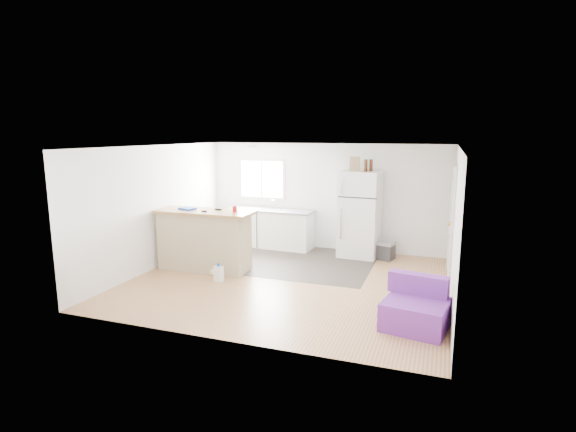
{
  "coord_description": "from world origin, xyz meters",
  "views": [
    {
      "loc": [
        2.57,
        -7.31,
        2.64
      ],
      "look_at": [
        -0.26,
        0.7,
        1.05
      ],
      "focal_mm": 28.0,
      "sensor_mm": 36.0,
      "label": 1
    }
  ],
  "objects_px": {
    "peninsula": "(205,240)",
    "cooler": "(382,250)",
    "mop": "(215,263)",
    "bottle_right": "(371,165)",
    "purple_seat": "(416,309)",
    "bottle_left": "(366,165)",
    "blue_tray": "(187,209)",
    "refrigerator": "(360,214)",
    "cardboard_box": "(355,164)",
    "red_cup": "(235,209)",
    "cleaner_jug": "(219,274)",
    "kitchen_cabinets": "(271,228)"
  },
  "relations": [
    {
      "from": "peninsula",
      "to": "mop",
      "type": "xyz_separation_m",
      "value": [
        0.35,
        -0.24,
        -0.36
      ]
    },
    {
      "from": "purple_seat",
      "to": "bottle_left",
      "type": "relative_size",
      "value": 3.8
    },
    {
      "from": "kitchen_cabinets",
      "to": "refrigerator",
      "type": "xyz_separation_m",
      "value": [
        2.08,
        -0.09,
        0.47
      ]
    },
    {
      "from": "peninsula",
      "to": "mop",
      "type": "relative_size",
      "value": 1.63
    },
    {
      "from": "cleaner_jug",
      "to": "mop",
      "type": "relative_size",
      "value": 0.29
    },
    {
      "from": "blue_tray",
      "to": "bottle_right",
      "type": "xyz_separation_m",
      "value": [
        3.21,
        1.95,
        0.78
      ]
    },
    {
      "from": "cardboard_box",
      "to": "bottle_left",
      "type": "distance_m",
      "value": 0.26
    },
    {
      "from": "refrigerator",
      "to": "purple_seat",
      "type": "distance_m",
      "value": 3.69
    },
    {
      "from": "blue_tray",
      "to": "cardboard_box",
      "type": "relative_size",
      "value": 1.0
    },
    {
      "from": "cooler",
      "to": "bottle_right",
      "type": "relative_size",
      "value": 2.3
    },
    {
      "from": "purple_seat",
      "to": "cooler",
      "type": "bearing_deg",
      "value": 115.73
    },
    {
      "from": "cooler",
      "to": "bottle_left",
      "type": "bearing_deg",
      "value": -161.41
    },
    {
      "from": "cooler",
      "to": "bottle_right",
      "type": "distance_m",
      "value": 1.8
    },
    {
      "from": "red_cup",
      "to": "blue_tray",
      "type": "relative_size",
      "value": 0.4
    },
    {
      "from": "bottle_left",
      "to": "bottle_right",
      "type": "relative_size",
      "value": 1.0
    },
    {
      "from": "purple_seat",
      "to": "cleaner_jug",
      "type": "bearing_deg",
      "value": 177.4
    },
    {
      "from": "refrigerator",
      "to": "cooler",
      "type": "relative_size",
      "value": 3.21
    },
    {
      "from": "cleaner_jug",
      "to": "red_cup",
      "type": "bearing_deg",
      "value": 92.58
    },
    {
      "from": "cardboard_box",
      "to": "bottle_right",
      "type": "bearing_deg",
      "value": -1.31
    },
    {
      "from": "cleaner_jug",
      "to": "cardboard_box",
      "type": "relative_size",
      "value": 1.13
    },
    {
      "from": "bottle_right",
      "to": "refrigerator",
      "type": "bearing_deg",
      "value": 172.24
    },
    {
      "from": "purple_seat",
      "to": "bottle_right",
      "type": "height_order",
      "value": "bottle_right"
    },
    {
      "from": "purple_seat",
      "to": "bottle_left",
      "type": "distance_m",
      "value": 3.89
    },
    {
      "from": "blue_tray",
      "to": "refrigerator",
      "type": "bearing_deg",
      "value": 33.43
    },
    {
      "from": "cardboard_box",
      "to": "red_cup",
      "type": "bearing_deg",
      "value": -133.84
    },
    {
      "from": "mop",
      "to": "bottle_right",
      "type": "bearing_deg",
      "value": 41.12
    },
    {
      "from": "red_cup",
      "to": "cardboard_box",
      "type": "distance_m",
      "value": 2.79
    },
    {
      "from": "red_cup",
      "to": "bottle_right",
      "type": "relative_size",
      "value": 0.48
    },
    {
      "from": "kitchen_cabinets",
      "to": "purple_seat",
      "type": "bearing_deg",
      "value": -41.87
    },
    {
      "from": "peninsula",
      "to": "kitchen_cabinets",
      "type": "bearing_deg",
      "value": 73.58
    },
    {
      "from": "purple_seat",
      "to": "bottle_left",
      "type": "bearing_deg",
      "value": 122.17
    },
    {
      "from": "cooler",
      "to": "mop",
      "type": "relative_size",
      "value": 0.49
    },
    {
      "from": "kitchen_cabinets",
      "to": "purple_seat",
      "type": "height_order",
      "value": "kitchen_cabinets"
    },
    {
      "from": "purple_seat",
      "to": "cleaner_jug",
      "type": "xyz_separation_m",
      "value": [
        -3.46,
        0.79,
        -0.1
      ]
    },
    {
      "from": "mop",
      "to": "bottle_right",
      "type": "height_order",
      "value": "bottle_right"
    },
    {
      "from": "cooler",
      "to": "blue_tray",
      "type": "height_order",
      "value": "blue_tray"
    },
    {
      "from": "cooler",
      "to": "bottle_left",
      "type": "height_order",
      "value": "bottle_left"
    },
    {
      "from": "refrigerator",
      "to": "red_cup",
      "type": "distance_m",
      "value": 2.82
    },
    {
      "from": "refrigerator",
      "to": "cooler",
      "type": "height_order",
      "value": "refrigerator"
    },
    {
      "from": "peninsula",
      "to": "cooler",
      "type": "distance_m",
      "value": 3.71
    },
    {
      "from": "cleaner_jug",
      "to": "cardboard_box",
      "type": "bearing_deg",
      "value": 60.65
    },
    {
      "from": "mop",
      "to": "bottle_left",
      "type": "distance_m",
      "value": 3.64
    },
    {
      "from": "peninsula",
      "to": "cardboard_box",
      "type": "bearing_deg",
      "value": 36.98
    },
    {
      "from": "mop",
      "to": "red_cup",
      "type": "relative_size",
      "value": 9.79
    },
    {
      "from": "mop",
      "to": "refrigerator",
      "type": "bearing_deg",
      "value": 43.89
    },
    {
      "from": "bottle_left",
      "to": "kitchen_cabinets",
      "type": "bearing_deg",
      "value": 175.15
    },
    {
      "from": "kitchen_cabinets",
      "to": "cooler",
      "type": "distance_m",
      "value": 2.6
    },
    {
      "from": "kitchen_cabinets",
      "to": "red_cup",
      "type": "distance_m",
      "value": 2.19
    },
    {
      "from": "kitchen_cabinets",
      "to": "cleaner_jug",
      "type": "distance_m",
      "value": 2.65
    },
    {
      "from": "cleaner_jug",
      "to": "cardboard_box",
      "type": "height_order",
      "value": "cardboard_box"
    }
  ]
}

